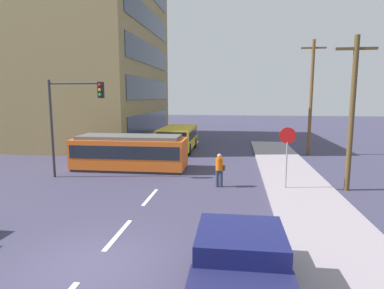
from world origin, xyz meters
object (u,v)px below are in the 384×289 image
at_px(traffic_light_mast, 71,110).
at_px(utility_pole_mid, 311,96).
at_px(city_bus, 178,137).
at_px(pedestrian_crossing, 219,168).
at_px(pickup_truck_parked, 241,275).
at_px(stop_sign, 287,145).
at_px(utility_pole_near, 352,111).
at_px(streetcar_tram, 130,152).

relative_size(traffic_light_mast, utility_pole_mid, 0.62).
distance_m(city_bus, traffic_light_mast, 10.82).
relative_size(pedestrian_crossing, pickup_truck_parked, 0.33).
height_order(stop_sign, utility_pole_mid, utility_pole_mid).
bearing_deg(city_bus, traffic_light_mast, -112.79).
relative_size(pedestrian_crossing, utility_pole_near, 0.23).
bearing_deg(city_bus, utility_pole_mid, -3.16).
bearing_deg(utility_pole_near, city_bus, 134.48).
relative_size(pedestrian_crossing, utility_pole_mid, 0.20).
bearing_deg(stop_sign, pedestrian_crossing, 176.37).
relative_size(streetcar_tram, pedestrian_crossing, 4.11).
bearing_deg(stop_sign, traffic_light_mast, 175.04).
bearing_deg(traffic_light_mast, city_bus, 67.21).
bearing_deg(pedestrian_crossing, utility_pole_mid, 57.46).
bearing_deg(utility_pole_mid, pickup_truck_parked, -105.62).
relative_size(pickup_truck_parked, utility_pole_near, 0.70).
xyz_separation_m(city_bus, pedestrian_crossing, (3.93, -10.44, -0.17)).
bearing_deg(stop_sign, utility_pole_mid, 72.68).
relative_size(pickup_truck_parked, traffic_light_mast, 0.94).
height_order(pickup_truck_parked, stop_sign, stop_sign).
bearing_deg(pedestrian_crossing, pickup_truck_parked, -84.42).
bearing_deg(utility_pole_mid, pedestrian_crossing, -122.54).
xyz_separation_m(stop_sign, traffic_light_mast, (-11.16, 0.97, 1.54)).
bearing_deg(pickup_truck_parked, utility_pole_near, 61.83).
bearing_deg(utility_pole_mid, traffic_light_mast, -147.50).
bearing_deg(pedestrian_crossing, utility_pole_near, 2.38).
bearing_deg(city_bus, stop_sign, -56.33).
xyz_separation_m(pickup_truck_parked, utility_pole_mid, (5.38, 19.26, 3.67)).
height_order(pickup_truck_parked, utility_pole_mid, utility_pole_mid).
height_order(streetcar_tram, pedestrian_crossing, streetcar_tram).
relative_size(stop_sign, utility_pole_mid, 0.34).
height_order(pedestrian_crossing, utility_pole_mid, utility_pole_mid).
distance_m(pedestrian_crossing, stop_sign, 3.40).
relative_size(pickup_truck_parked, stop_sign, 1.74).
height_order(pedestrian_crossing, stop_sign, stop_sign).
bearing_deg(pickup_truck_parked, city_bus, 103.74).
bearing_deg(traffic_light_mast, utility_pole_near, -2.09).
bearing_deg(pedestrian_crossing, stop_sign, -3.63).
bearing_deg(utility_pole_near, utility_pole_mid, 88.66).
bearing_deg(pedestrian_crossing, streetcar_tram, 150.02).
bearing_deg(utility_pole_mid, streetcar_tram, -150.98).
relative_size(streetcar_tram, pickup_truck_parked, 1.37).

